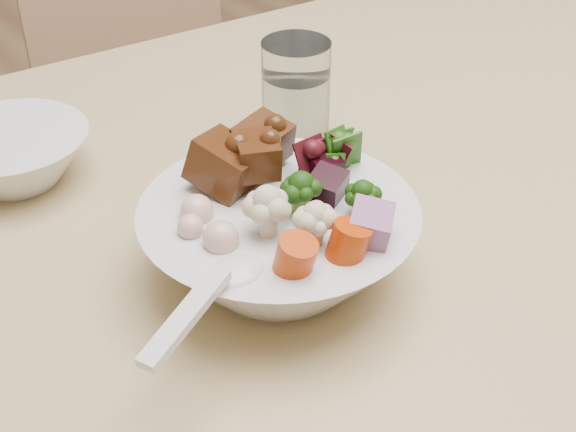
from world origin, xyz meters
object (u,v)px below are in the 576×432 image
(side_bowl, at_px, (14,157))
(food_bowl, at_px, (279,235))
(dining_table, at_px, (368,241))
(water_glass, at_px, (296,102))
(chair_far, at_px, (155,150))

(side_bowl, bearing_deg, food_bowl, -66.73)
(dining_table, height_order, water_glass, water_glass)
(chair_far, height_order, water_glass, water_glass)
(water_glass, bearing_deg, food_bowl, -131.87)
(dining_table, bearing_deg, food_bowl, -155.88)
(food_bowl, height_order, side_bowl, food_bowl)
(dining_table, bearing_deg, water_glass, 106.92)
(dining_table, height_order, side_bowl, side_bowl)
(water_glass, bearing_deg, side_bowl, 154.46)
(chair_far, height_order, side_bowl, side_bowl)
(food_bowl, xyz_separation_m, water_glass, (0.14, 0.16, 0.02))
(chair_far, relative_size, side_bowl, 4.96)
(side_bowl, bearing_deg, water_glass, -25.54)
(water_glass, distance_m, side_bowl, 0.30)
(dining_table, bearing_deg, side_bowl, 146.28)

